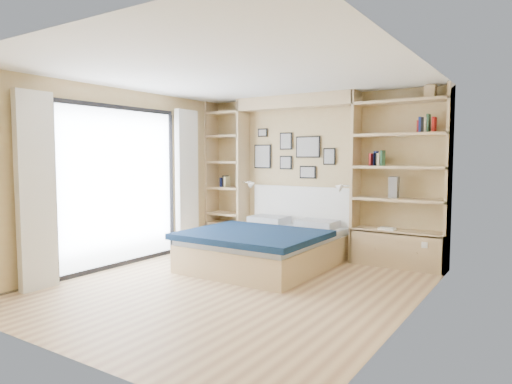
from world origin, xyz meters
The scene contains 8 objects.
ground centered at (0.00, 0.00, 0.00)m, with size 4.50×4.50×0.00m, color #E0BD88.
room_shell centered at (-0.39, 1.52, 1.08)m, with size 4.50×4.50×4.50m.
bed centered at (-0.25, 1.14, 0.28)m, with size 1.80×2.21×1.07m.
photo_gallery centered at (-0.45, 2.22, 1.60)m, with size 1.48×0.02×0.82m.
reading_lamps centered at (-0.30, 2.00, 1.10)m, with size 1.92×0.12×0.15m.
shelf_decor centered at (1.13, 2.07, 1.70)m, with size 3.57×0.23×2.03m.
deck centered at (-3.60, 0.00, 0.00)m, with size 3.20×4.00×0.05m, color #6B604F.
deck_chair centered at (-3.31, 0.62, 0.43)m, with size 0.75×1.00×0.89m.
Camera 1 is at (3.11, -4.32, 1.55)m, focal length 32.00 mm.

